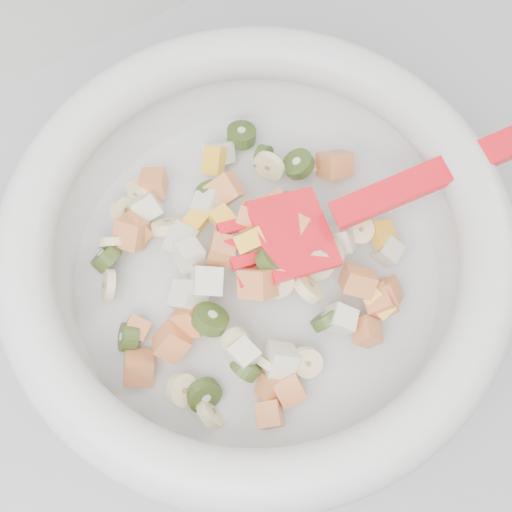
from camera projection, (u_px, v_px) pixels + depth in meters
counter at (207, 400)px, 0.95m from camera, size 2.00×0.60×0.90m
mixing_bowl at (256, 250)px, 0.49m from camera, size 0.47×0.38×0.12m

